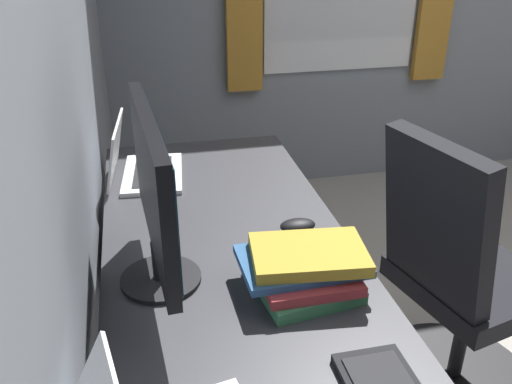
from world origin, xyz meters
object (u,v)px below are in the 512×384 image
drawer_pedestal (213,314)px  book_stack_near (305,268)px  laptop_left (138,164)px  office_chair (456,288)px  mouse_main (298,225)px  monitor_primary (154,191)px

drawer_pedestal → book_stack_near: size_ratio=2.25×
drawer_pedestal → laptop_left: laptop_left is taller
office_chair → laptop_left: bearing=62.6°
laptop_left → office_chair: office_chair is taller
laptop_left → drawer_pedestal: bearing=-148.8°
laptop_left → book_stack_near: size_ratio=1.10×
drawer_pedestal → mouse_main: (-0.15, -0.24, 0.40)m
laptop_left → mouse_main: (-0.48, -0.43, -0.03)m
monitor_primary → office_chair: size_ratio=0.57×
monitor_primary → laptop_left: 0.67m
monitor_primary → office_chair: monitor_primary is taller
monitor_primary → mouse_main: bearing=-68.0°
monitor_primary → mouse_main: monitor_primary is taller
monitor_primary → book_stack_near: monitor_primary is taller
laptop_left → office_chair: 1.14m
book_stack_near → office_chair: bearing=-68.8°
drawer_pedestal → monitor_primary: bearing=152.5°
book_stack_near → office_chair: office_chair is taller
drawer_pedestal → office_chair: office_chair is taller
mouse_main → drawer_pedestal: bearing=57.3°
mouse_main → office_chair: bearing=-92.8°
monitor_primary → laptop_left: monitor_primary is taller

